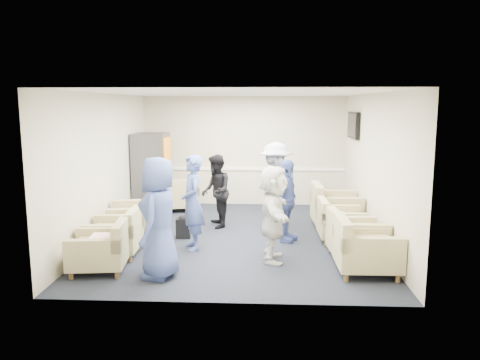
{
  "coord_description": "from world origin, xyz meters",
  "views": [
    {
      "loc": [
        0.48,
        -8.61,
        2.5
      ],
      "look_at": [
        0.03,
        0.2,
        1.07
      ],
      "focal_mm": 35.0,
      "sensor_mm": 36.0,
      "label": 1
    }
  ],
  "objects_px": {
    "person_front_left": "(159,218)",
    "person_back_right": "(276,185)",
    "armchair_corner": "(181,197)",
    "armchair_right_near": "(363,250)",
    "person_front_right": "(273,214)",
    "armchair_right_far": "(333,209)",
    "armchair_left_near": "(102,250)",
    "person_mid_right": "(286,201)",
    "armchair_right_midfar": "(338,223)",
    "armchair_left_far": "(138,220)",
    "armchair_left_mid": "(117,236)",
    "person_back_left": "(216,191)",
    "person_mid_left": "(192,203)",
    "armchair_right_midnear": "(353,238)",
    "vending_machine": "(152,173)"
  },
  "relations": [
    {
      "from": "armchair_right_far",
      "to": "person_mid_right",
      "type": "relative_size",
      "value": 0.63
    },
    {
      "from": "armchair_right_near",
      "to": "person_mid_right",
      "type": "relative_size",
      "value": 0.6
    },
    {
      "from": "armchair_left_mid",
      "to": "armchair_left_near",
      "type": "bearing_deg",
      "value": -1.81
    },
    {
      "from": "armchair_corner",
      "to": "person_back_left",
      "type": "distance_m",
      "value": 1.85
    },
    {
      "from": "armchair_right_near",
      "to": "person_front_right",
      "type": "relative_size",
      "value": 0.58
    },
    {
      "from": "armchair_corner",
      "to": "person_back_right",
      "type": "xyz_separation_m",
      "value": [
        2.22,
        -1.46,
        0.55
      ]
    },
    {
      "from": "person_mid_left",
      "to": "armchair_right_near",
      "type": "bearing_deg",
      "value": 50.84
    },
    {
      "from": "armchair_right_midnear",
      "to": "person_back_left",
      "type": "xyz_separation_m",
      "value": [
        -2.43,
        1.87,
        0.41
      ]
    },
    {
      "from": "armchair_right_midfar",
      "to": "armchair_corner",
      "type": "xyz_separation_m",
      "value": [
        -3.35,
        2.35,
        0.0
      ]
    },
    {
      "from": "person_front_left",
      "to": "armchair_corner",
      "type": "bearing_deg",
      "value": -166.58
    },
    {
      "from": "armchair_left_near",
      "to": "armchair_right_near",
      "type": "distance_m",
      "value": 3.91
    },
    {
      "from": "armchair_corner",
      "to": "person_mid_left",
      "type": "bearing_deg",
      "value": 88.94
    },
    {
      "from": "armchair_left_near",
      "to": "armchair_right_midfar",
      "type": "distance_m",
      "value": 4.22
    },
    {
      "from": "person_front_left",
      "to": "person_back_right",
      "type": "bearing_deg",
      "value": 155.93
    },
    {
      "from": "person_front_right",
      "to": "armchair_left_near",
      "type": "bearing_deg",
      "value": 104.31
    },
    {
      "from": "armchair_left_mid",
      "to": "armchair_corner",
      "type": "height_order",
      "value": "armchair_left_mid"
    },
    {
      "from": "person_front_left",
      "to": "person_mid_left",
      "type": "distance_m",
      "value": 1.37
    },
    {
      "from": "armchair_right_near",
      "to": "person_mid_left",
      "type": "relative_size",
      "value": 0.55
    },
    {
      "from": "person_mid_left",
      "to": "armchair_right_midnear",
      "type": "bearing_deg",
      "value": 64.03
    },
    {
      "from": "person_mid_left",
      "to": "vending_machine",
      "type": "bearing_deg",
      "value": -171.68
    },
    {
      "from": "armchair_left_far",
      "to": "armchair_left_mid",
      "type": "bearing_deg",
      "value": -15.59
    },
    {
      "from": "armchair_left_near",
      "to": "person_mid_left",
      "type": "relative_size",
      "value": 0.54
    },
    {
      "from": "armchair_right_near",
      "to": "person_back_right",
      "type": "xyz_separation_m",
      "value": [
        -1.24,
        2.57,
        0.52
      ]
    },
    {
      "from": "armchair_right_near",
      "to": "armchair_right_midfar",
      "type": "height_order",
      "value": "armchair_right_near"
    },
    {
      "from": "armchair_right_midnear",
      "to": "armchair_right_midfar",
      "type": "relative_size",
      "value": 1.08
    },
    {
      "from": "armchair_right_midfar",
      "to": "person_back_right",
      "type": "distance_m",
      "value": 1.54
    },
    {
      "from": "armchair_right_midfar",
      "to": "armchair_right_far",
      "type": "bearing_deg",
      "value": -3.31
    },
    {
      "from": "armchair_left_far",
      "to": "armchair_right_midfar",
      "type": "xyz_separation_m",
      "value": [
        3.72,
        0.07,
        -0.04
      ]
    },
    {
      "from": "armchair_right_near",
      "to": "person_front_right",
      "type": "distance_m",
      "value": 1.48
    },
    {
      "from": "armchair_right_near",
      "to": "armchair_corner",
      "type": "height_order",
      "value": "armchair_right_near"
    },
    {
      "from": "armchair_right_midfar",
      "to": "person_mid_right",
      "type": "relative_size",
      "value": 0.55
    },
    {
      "from": "person_front_left",
      "to": "person_mid_left",
      "type": "height_order",
      "value": "person_front_left"
    },
    {
      "from": "person_back_right",
      "to": "armchair_right_far",
      "type": "bearing_deg",
      "value": -81.9
    },
    {
      "from": "person_front_left",
      "to": "person_mid_right",
      "type": "distance_m",
      "value": 2.7
    },
    {
      "from": "armchair_left_near",
      "to": "person_back_left",
      "type": "relative_size",
      "value": 0.6
    },
    {
      "from": "person_back_left",
      "to": "person_mid_right",
      "type": "relative_size",
      "value": 0.99
    },
    {
      "from": "armchair_left_near",
      "to": "armchair_corner",
      "type": "distance_m",
      "value": 4.17
    },
    {
      "from": "armchair_corner",
      "to": "person_mid_left",
      "type": "distance_m",
      "value": 3.12
    },
    {
      "from": "armchair_left_mid",
      "to": "armchair_left_far",
      "type": "relative_size",
      "value": 0.82
    },
    {
      "from": "armchair_left_near",
      "to": "person_front_right",
      "type": "height_order",
      "value": "person_front_right"
    },
    {
      "from": "armchair_right_far",
      "to": "armchair_left_far",
      "type": "bearing_deg",
      "value": 104.75
    },
    {
      "from": "armchair_right_far",
      "to": "armchair_left_near",
      "type": "bearing_deg",
      "value": 124.83
    },
    {
      "from": "armchair_left_far",
      "to": "person_front_left",
      "type": "height_order",
      "value": "person_front_left"
    },
    {
      "from": "person_mid_left",
      "to": "armchair_left_mid",
      "type": "bearing_deg",
      "value": -90.07
    },
    {
      "from": "armchair_right_midfar",
      "to": "person_mid_right",
      "type": "distance_m",
      "value": 1.07
    },
    {
      "from": "armchair_left_mid",
      "to": "armchair_right_near",
      "type": "distance_m",
      "value": 3.97
    },
    {
      "from": "armchair_left_mid",
      "to": "person_back_left",
      "type": "height_order",
      "value": "person_back_left"
    },
    {
      "from": "person_front_left",
      "to": "person_mid_left",
      "type": "xyz_separation_m",
      "value": [
        0.28,
        1.34,
        -0.06
      ]
    },
    {
      "from": "armchair_right_far",
      "to": "armchair_corner",
      "type": "distance_m",
      "value": 3.66
    },
    {
      "from": "armchair_left_near",
      "to": "armchair_right_far",
      "type": "relative_size",
      "value": 0.93
    }
  ]
}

